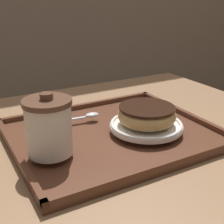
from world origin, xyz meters
TOP-DOWN VIEW (x-y plane):
  - cafe_table at (0.00, 0.00)m, footprint 1.06×0.89m
  - serving_tray at (0.02, 0.03)m, footprint 0.45×0.38m
  - coffee_cup_front at (-0.14, -0.01)m, footprint 0.09×0.09m
  - plate_with_chocolate_donut at (0.09, -0.01)m, footprint 0.17×0.17m
  - donut_chocolate_glazed at (0.09, -0.01)m, footprint 0.13×0.13m
  - spoon at (-0.01, 0.11)m, footprint 0.15×0.03m

SIDE VIEW (x-z plane):
  - cafe_table at x=0.00m, z-range 0.20..0.90m
  - serving_tray at x=0.02m, z-range 0.70..0.72m
  - spoon at x=-0.01m, z-range 0.73..0.74m
  - plate_with_chocolate_donut at x=0.09m, z-range 0.73..0.74m
  - donut_chocolate_glazed at x=0.09m, z-range 0.74..0.78m
  - coffee_cup_front at x=-0.14m, z-range 0.72..0.84m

